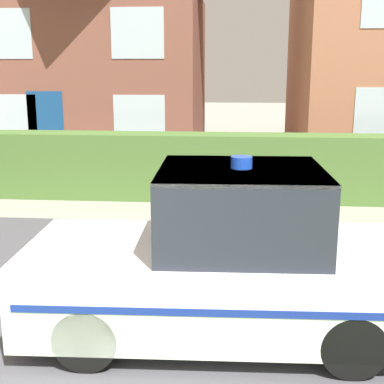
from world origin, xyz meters
name	(u,v)px	position (x,y,z in m)	size (l,w,h in m)	color
road_strip	(111,276)	(0.00, 4.03, 0.01)	(28.00, 5.28, 0.01)	#4C4C51
garden_hedge	(229,167)	(1.48, 8.48, 0.69)	(14.80, 0.82, 1.38)	#4C7233
police_car	(224,263)	(1.54, 2.57, 0.79)	(3.95, 1.81, 1.88)	black
house_left	(96,35)	(-2.77, 14.38, 3.72)	(6.77, 5.52, 7.28)	brown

